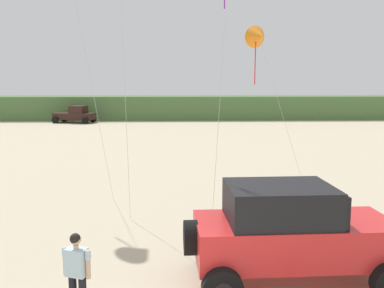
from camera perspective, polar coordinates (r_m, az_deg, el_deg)
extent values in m
cube|color=#4C703D|center=(55.32, -0.89, 5.02)|extent=(90.00, 7.78, 2.92)
cube|color=red|center=(9.94, 13.61, -12.45)|extent=(4.46, 1.98, 0.90)
cube|color=red|center=(10.43, 22.49, -9.72)|extent=(1.15, 1.73, 0.12)
cube|color=black|center=(9.58, 11.77, -7.83)|extent=(2.36, 1.83, 0.80)
cube|color=black|center=(9.98, 18.47, -7.68)|extent=(0.15, 1.67, 0.72)
cylinder|color=black|center=(9.49, -0.19, -12.58)|extent=(0.32, 0.78, 0.77)
cylinder|color=black|center=(11.65, 20.38, -12.71)|extent=(0.85, 0.33, 0.84)
cylinder|color=black|center=(11.65, 20.38, -12.71)|extent=(0.39, 0.33, 0.38)
cylinder|color=black|center=(10.75, 2.57, -13.99)|extent=(0.85, 0.33, 0.84)
cylinder|color=black|center=(10.75, 2.57, -13.99)|extent=(0.39, 0.33, 0.38)
cylinder|color=black|center=(8.88, -15.89, -17.73)|extent=(0.15, 0.15, 0.36)
cylinder|color=black|center=(8.77, -14.64, -18.03)|extent=(0.15, 0.15, 0.36)
cube|color=silver|center=(8.64, -15.39, -15.19)|extent=(0.47, 0.38, 0.54)
cylinder|color=#DBB28E|center=(8.78, -16.81, -14.93)|extent=(0.09, 0.09, 0.56)
cylinder|color=silver|center=(8.71, -16.87, -13.77)|extent=(0.11, 0.11, 0.16)
cylinder|color=#DBB28E|center=(8.51, -13.91, -15.57)|extent=(0.09, 0.09, 0.56)
cylinder|color=silver|center=(8.44, -13.95, -14.39)|extent=(0.11, 0.11, 0.16)
cylinder|color=#DBB28E|center=(8.52, -15.47, -13.27)|extent=(0.10, 0.10, 0.08)
sphere|color=#DBB28E|center=(8.47, -15.51, -12.35)|extent=(0.21, 0.21, 0.21)
sphere|color=black|center=(8.45, -15.57, -12.26)|extent=(0.21, 0.21, 0.21)
cube|color=black|center=(50.69, -15.68, 3.64)|extent=(4.91, 2.90, 0.76)
cube|color=black|center=(50.39, -15.16, 4.55)|extent=(1.97, 2.12, 0.84)
cylinder|color=black|center=(50.86, -13.27, 3.31)|extent=(0.80, 0.43, 0.76)
cylinder|color=black|center=(48.96, -14.29, 3.10)|extent=(0.80, 0.43, 0.76)
cylinder|color=black|center=(52.50, -16.96, 3.32)|extent=(0.80, 0.43, 0.76)
cylinder|color=black|center=(50.66, -18.07, 3.11)|extent=(0.80, 0.43, 0.76)
cylinder|color=silver|center=(14.23, 3.97, 8.49)|extent=(0.88, 3.49, 9.02)
cone|color=orange|center=(21.24, 9.04, 14.18)|extent=(1.54, 1.14, 1.39)
cylinder|color=red|center=(21.11, 8.56, 10.77)|extent=(0.05, 0.10, 2.04)
cylinder|color=silver|center=(19.67, 11.88, 4.84)|extent=(1.49, 3.35, 6.69)
cylinder|color=silver|center=(18.10, -14.81, 14.61)|extent=(2.62, 2.63, 13.08)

